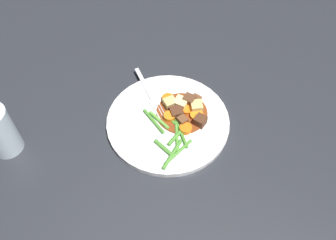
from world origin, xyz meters
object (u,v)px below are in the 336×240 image
at_px(potato_chunk_1, 170,103).
at_px(meat_chunk_1, 196,100).
at_px(carrot_slice_1, 187,108).
at_px(potato_chunk_2, 182,104).
at_px(dinner_plate, 168,122).
at_px(potato_chunk_0, 196,107).
at_px(carrot_slice_2, 170,117).
at_px(carrot_slice_3, 186,128).
at_px(carrot_slice_0, 168,99).
at_px(meat_chunk_4, 200,121).
at_px(meat_chunk_0, 182,121).
at_px(carrot_slice_4, 197,115).
at_px(meat_chunk_3, 176,112).
at_px(meat_chunk_2, 189,100).
at_px(fork, 150,94).

height_order(potato_chunk_1, meat_chunk_1, potato_chunk_1).
height_order(carrot_slice_1, potato_chunk_2, potato_chunk_2).
relative_size(dinner_plate, potato_chunk_0, 10.36).
bearing_deg(carrot_slice_2, carrot_slice_3, -94.54).
bearing_deg(carrot_slice_0, carrot_slice_3, -118.55).
bearing_deg(potato_chunk_0, carrot_slice_3, -168.28).
bearing_deg(meat_chunk_4, meat_chunk_0, 123.36).
relative_size(carrot_slice_0, potato_chunk_0, 1.04).
distance_m(carrot_slice_4, potato_chunk_0, 0.02).
relative_size(potato_chunk_2, meat_chunk_3, 1.04).
height_order(carrot_slice_2, potato_chunk_1, potato_chunk_1).
distance_m(carrot_slice_2, potato_chunk_0, 0.07).
distance_m(dinner_plate, meat_chunk_2, 0.07).
relative_size(dinner_plate, carrot_slice_3, 9.94).
bearing_deg(carrot_slice_4, dinner_plate, 133.78).
xyz_separation_m(carrot_slice_2, carrot_slice_3, (-0.00, -0.05, -0.00)).
bearing_deg(meat_chunk_3, meat_chunk_4, -80.44).
bearing_deg(potato_chunk_1, meat_chunk_0, -115.32).
bearing_deg(carrot_slice_1, meat_chunk_4, -108.89).
xyz_separation_m(dinner_plate, carrot_slice_1, (0.05, -0.02, 0.01)).
relative_size(carrot_slice_0, meat_chunk_3, 1.00).
height_order(carrot_slice_3, carrot_slice_4, carrot_slice_3).
relative_size(carrot_slice_4, meat_chunk_4, 1.23).
distance_m(potato_chunk_2, meat_chunk_0, 0.05).
relative_size(meat_chunk_0, meat_chunk_2, 0.77).
xyz_separation_m(carrot_slice_4, potato_chunk_1, (-0.01, 0.07, 0.00)).
bearing_deg(meat_chunk_3, carrot_slice_0, 60.57).
xyz_separation_m(dinner_plate, fork, (0.04, 0.08, 0.01)).
relative_size(carrot_slice_2, meat_chunk_1, 1.22).
xyz_separation_m(carrot_slice_2, meat_chunk_2, (0.06, -0.01, 0.01)).
height_order(carrot_slice_4, meat_chunk_0, meat_chunk_0).
distance_m(meat_chunk_2, meat_chunk_4, 0.06).
bearing_deg(fork, potato_chunk_1, -89.22).
bearing_deg(potato_chunk_0, potato_chunk_1, 114.79).
height_order(potato_chunk_1, fork, potato_chunk_1).
bearing_deg(meat_chunk_0, potato_chunk_2, 35.76).
height_order(potato_chunk_0, meat_chunk_0, potato_chunk_0).
height_order(carrot_slice_3, meat_chunk_0, meat_chunk_0).
bearing_deg(carrot_slice_0, meat_chunk_3, -119.43).
bearing_deg(carrot_slice_3, meat_chunk_3, 62.34).
height_order(carrot_slice_2, meat_chunk_0, meat_chunk_0).
bearing_deg(fork, meat_chunk_3, -97.71).
bearing_deg(carrot_slice_2, meat_chunk_3, -11.97).
xyz_separation_m(potato_chunk_2, meat_chunk_4, (-0.02, -0.06, 0.00)).
bearing_deg(carrot_slice_0, carrot_slice_2, -137.98).
bearing_deg(carrot_slice_2, carrot_slice_1, -18.62).
bearing_deg(potato_chunk_2, carrot_slice_4, -97.23).
bearing_deg(meat_chunk_4, carrot_slice_4, 55.83).
relative_size(carrot_slice_0, meat_chunk_4, 1.14).
relative_size(dinner_plate, meat_chunk_2, 10.54).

